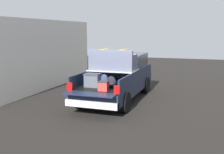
% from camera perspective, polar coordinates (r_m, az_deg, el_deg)
% --- Properties ---
extents(ground_plane, '(40.00, 40.00, 0.00)m').
position_cam_1_polar(ground_plane, '(12.21, 0.93, -4.66)').
color(ground_plane, black).
extents(pickup_truck, '(6.05, 2.06, 2.23)m').
position_cam_1_polar(pickup_truck, '(12.36, 1.48, 0.10)').
color(pickup_truck, '#162138').
rests_on(pickup_truck, ground_plane).
extents(building_facade, '(8.83, 0.36, 3.53)m').
position_cam_1_polar(building_facade, '(14.90, -12.77, 4.53)').
color(building_facade, silver).
rests_on(building_facade, ground_plane).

